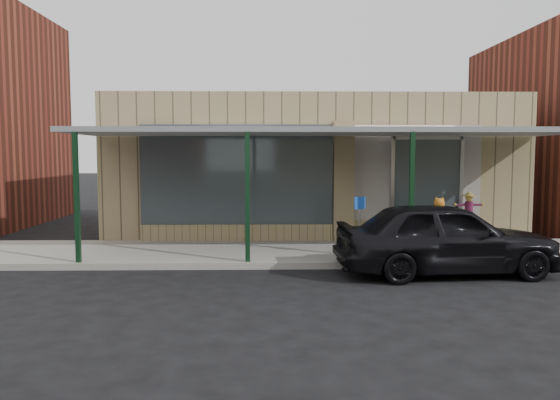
{
  "coord_description": "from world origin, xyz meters",
  "views": [
    {
      "loc": [
        -1.33,
        -9.71,
        2.53
      ],
      "look_at": [
        -1.08,
        2.6,
        1.47
      ],
      "focal_mm": 35.0,
      "sensor_mm": 36.0,
      "label": 1
    }
  ],
  "objects_px": {
    "handicap_sign": "(360,218)",
    "parked_sedan": "(445,238)",
    "barrel_scarecrow": "(468,225)",
    "barrel_pumpkin": "(379,244)"
  },
  "relations": [
    {
      "from": "parked_sedan",
      "to": "barrel_scarecrow",
      "type": "bearing_deg",
      "value": -31.94
    },
    {
      "from": "barrel_scarecrow",
      "to": "handicap_sign",
      "type": "height_order",
      "value": "handicap_sign"
    },
    {
      "from": "barrel_pumpkin",
      "to": "parked_sedan",
      "type": "distance_m",
      "value": 1.79
    },
    {
      "from": "barrel_pumpkin",
      "to": "handicap_sign",
      "type": "distance_m",
      "value": 0.78
    },
    {
      "from": "barrel_pumpkin",
      "to": "handicap_sign",
      "type": "relative_size",
      "value": 0.56
    },
    {
      "from": "parked_sedan",
      "to": "handicap_sign",
      "type": "bearing_deg",
      "value": 46.92
    },
    {
      "from": "barrel_scarecrow",
      "to": "handicap_sign",
      "type": "xyz_separation_m",
      "value": [
        -3.21,
        -1.81,
        0.43
      ]
    },
    {
      "from": "handicap_sign",
      "to": "parked_sedan",
      "type": "xyz_separation_m",
      "value": [
        1.58,
        -1.28,
        -0.26
      ]
    },
    {
      "from": "barrel_pumpkin",
      "to": "barrel_scarecrow",
      "type": "bearing_deg",
      "value": 32.41
    },
    {
      "from": "barrel_scarecrow",
      "to": "barrel_pumpkin",
      "type": "relative_size",
      "value": 1.79
    }
  ]
}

